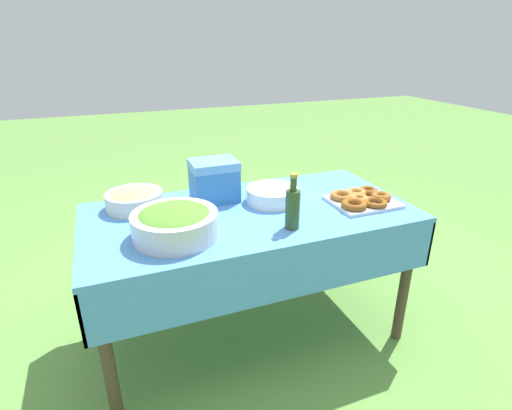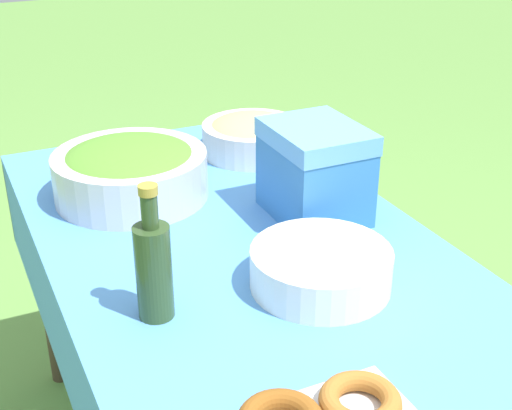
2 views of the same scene
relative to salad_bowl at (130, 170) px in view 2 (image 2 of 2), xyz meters
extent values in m
cube|color=#4C8CD1|center=(0.37, 0.13, -0.08)|extent=(1.48, 0.74, 0.02)
cube|color=#4C8CD1|center=(0.37, -0.23, -0.20)|extent=(1.48, 0.01, 0.22)
cube|color=#4C8CD1|center=(0.37, 0.50, -0.20)|extent=(1.48, 0.01, 0.22)
cube|color=#4C8CD1|center=(-0.37, 0.13, -0.20)|extent=(0.01, 0.74, 0.22)
cylinder|color=#473828|center=(-0.32, -0.18, -0.42)|extent=(0.05, 0.05, 0.67)
cylinder|color=#473828|center=(-0.32, 0.45, -0.42)|extent=(0.05, 0.05, 0.67)
cylinder|color=silver|center=(0.00, 0.00, -0.01)|extent=(0.34, 0.34, 0.10)
ellipsoid|color=#51892D|center=(0.00, 0.00, 0.02)|extent=(0.30, 0.30, 0.07)
cylinder|color=silver|center=(-0.12, 0.36, -0.03)|extent=(0.26, 0.26, 0.08)
ellipsoid|color=tan|center=(-0.12, 0.36, 0.00)|extent=(0.23, 0.23, 0.07)
torus|color=#A36628|center=(0.82, 0.08, -0.03)|extent=(0.12, 0.12, 0.03)
cylinder|color=white|center=(0.50, 0.20, -0.06)|extent=(0.25, 0.25, 0.01)
cylinder|color=white|center=(0.50, 0.20, -0.05)|extent=(0.25, 0.25, 0.01)
cylinder|color=white|center=(0.50, 0.20, -0.03)|extent=(0.25, 0.25, 0.01)
cylinder|color=white|center=(0.50, 0.20, -0.02)|extent=(0.25, 0.25, 0.01)
cylinder|color=white|center=(0.50, 0.20, -0.01)|extent=(0.25, 0.25, 0.01)
cylinder|color=white|center=(0.50, 0.20, 0.00)|extent=(0.25, 0.25, 0.01)
cylinder|color=#2D4723|center=(0.47, -0.09, 0.02)|extent=(0.06, 0.06, 0.16)
cylinder|color=#2D4723|center=(0.47, -0.09, 0.13)|extent=(0.03, 0.03, 0.06)
cylinder|color=#A58C33|center=(0.47, -0.09, 0.17)|extent=(0.03, 0.03, 0.01)
cube|color=#3372B7|center=(0.25, 0.32, 0.01)|extent=(0.21, 0.17, 0.16)
cube|color=#60A0E5|center=(0.25, 0.32, 0.11)|extent=(0.22, 0.18, 0.04)
camera|label=1|loc=(-0.22, -1.44, 0.67)|focal=28.00mm
camera|label=2|loc=(1.43, -0.36, 0.62)|focal=50.00mm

